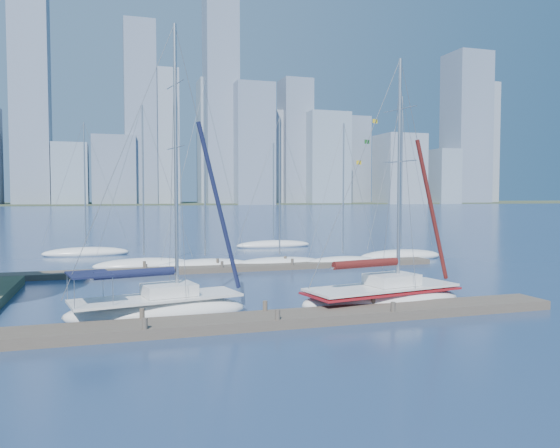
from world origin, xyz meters
name	(u,v)px	position (x,y,z in m)	size (l,w,h in m)	color
ground	(271,325)	(0.00, 0.00, 0.00)	(700.00, 700.00, 0.00)	#162849
near_dock	(271,320)	(0.00, 0.00, 0.20)	(26.00, 2.00, 0.40)	#4D4439
far_dock	(234,268)	(2.00, 16.00, 0.18)	(30.00, 1.80, 0.36)	#4D4439
far_shore	(121,204)	(0.00, 320.00, 0.00)	(800.00, 100.00, 1.50)	#38472D
sailboat_navy	(157,292)	(-4.28, 2.69, 1.09)	(7.97, 3.95, 13.01)	white
sailboat_maroon	(383,286)	(6.07, 2.04, 0.96)	(8.37, 4.00, 12.18)	white
bg_boat_1	(144,265)	(-3.88, 19.26, 0.25)	(7.37, 4.79, 11.95)	white
bg_boat_2	(205,265)	(0.26, 17.57, 0.26)	(7.11, 4.37, 13.26)	white
bg_boat_3	(280,263)	(5.70, 17.24, 0.23)	(6.90, 2.10, 11.20)	white
bg_boat_4	(343,262)	(10.46, 16.55, 0.23)	(6.53, 3.43, 10.85)	white
bg_boat_5	(401,255)	(16.60, 18.78, 0.28)	(7.57, 4.03, 13.58)	white
bg_boat_6	(86,252)	(-8.22, 29.30, 0.24)	(7.46, 3.08, 11.86)	white
bg_boat_7	(273,245)	(9.58, 31.88, 0.22)	(7.94, 3.18, 10.78)	white
skyline	(168,139)	(25.12, 290.52, 37.03)	(502.84, 51.31, 121.16)	gray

